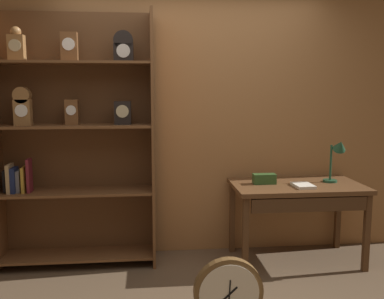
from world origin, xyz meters
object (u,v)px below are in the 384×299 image
(toolbox_small, at_px, (264,179))
(bookshelf, at_px, (73,139))
(workbench, at_px, (298,194))
(round_clock_large, at_px, (228,294))
(open_repair_manual, at_px, (303,185))
(desk_lamp, at_px, (337,153))

(toolbox_small, bearing_deg, bookshelf, 175.75)
(workbench, height_order, round_clock_large, workbench)
(bookshelf, distance_m, open_repair_manual, 2.11)
(bookshelf, xyz_separation_m, open_repair_manual, (2.05, -0.29, -0.41))
(desk_lamp, relative_size, round_clock_large, 0.84)
(workbench, height_order, open_repair_manual, open_repair_manual)
(bookshelf, xyz_separation_m, toolbox_small, (1.73, -0.13, -0.38))
(bookshelf, bearing_deg, round_clock_large, -47.11)
(desk_lamp, xyz_separation_m, open_repair_manual, (-0.37, -0.14, -0.26))
(desk_lamp, height_order, open_repair_manual, desk_lamp)
(toolbox_small, distance_m, round_clock_large, 1.38)
(open_repair_manual, distance_m, round_clock_large, 1.40)
(bookshelf, height_order, round_clock_large, bookshelf)
(bookshelf, bearing_deg, workbench, -5.44)
(desk_lamp, bearing_deg, workbench, -173.54)
(open_repair_manual, xyz_separation_m, round_clock_large, (-0.86, -0.99, -0.50))
(round_clock_large, bearing_deg, toolbox_small, 64.53)
(workbench, distance_m, desk_lamp, 0.53)
(bookshelf, height_order, desk_lamp, bookshelf)
(bookshelf, bearing_deg, toolbox_small, -4.25)
(desk_lamp, bearing_deg, open_repair_manual, -159.33)
(open_repair_manual, relative_size, round_clock_large, 0.43)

